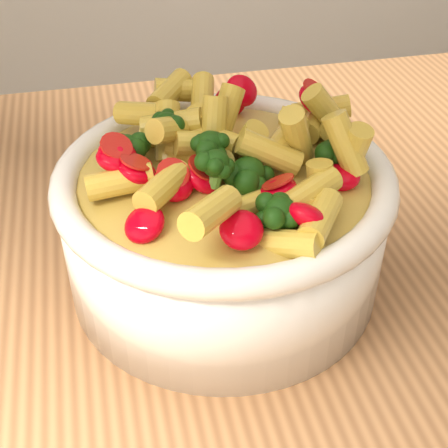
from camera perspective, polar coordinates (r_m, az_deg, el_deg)
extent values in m
cube|color=#B77F4E|center=(0.58, -12.13, -6.32)|extent=(1.20, 0.80, 0.04)
cylinder|color=#B77F4E|center=(1.26, 15.64, -6.43)|extent=(0.05, 0.05, 0.86)
cylinder|color=white|center=(0.52, 0.00, -0.45)|extent=(0.26, 0.26, 0.10)
ellipsoid|color=white|center=(0.54, 0.00, -3.15)|extent=(0.24, 0.24, 0.04)
torus|color=white|center=(0.49, 0.00, 4.34)|extent=(0.27, 0.27, 0.02)
ellipsoid|color=#E7C24E|center=(0.49, 0.00, 4.34)|extent=(0.23, 0.23, 0.03)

